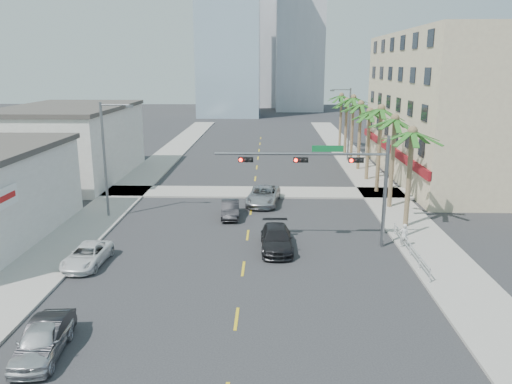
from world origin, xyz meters
The scene contains 27 objects.
ground centered at (0.00, 0.00, 0.00)m, with size 260.00×260.00×0.00m, color #262628.
sidewalk_right centered at (12.00, 20.00, 0.07)m, with size 4.00×120.00×0.15m, color gray.
sidewalk_left centered at (-12.00, 20.00, 0.07)m, with size 4.00×120.00×0.15m, color gray.
sidewalk_cross centered at (0.00, 22.00, 0.07)m, with size 80.00×4.00×0.15m, color gray.
building_right centered at (21.99, 30.00, 7.50)m, with size 15.25×28.00×15.00m.
building_left_far centered at (-19.50, 28.00, 3.60)m, with size 11.00×18.00×7.20m, color beige.
tower_far_left centered at (-8.00, 95.00, 24.00)m, with size 14.00×14.00×48.00m, color #99B2C6.
tower_far_center centered at (-3.00, 125.00, 21.00)m, with size 16.00×16.00×42.00m, color #ADADB2.
traffic_signal_mast centered at (5.78, 7.95, 5.06)m, with size 11.12×0.54×7.20m.
palm_tree_0 centered at (11.60, 12.00, 7.08)m, with size 4.80×4.80×7.80m.
palm_tree_1 centered at (11.60, 17.20, 7.43)m, with size 4.80×4.80×8.16m.
palm_tree_2 centered at (11.60, 22.40, 7.78)m, with size 4.80×4.80×8.52m.
palm_tree_3 centered at (11.60, 27.60, 7.08)m, with size 4.80×4.80×7.80m.
palm_tree_4 centered at (11.60, 32.80, 7.43)m, with size 4.80×4.80×8.16m.
palm_tree_5 centered at (11.60, 38.00, 7.78)m, with size 4.80×4.80×8.52m.
palm_tree_6 centered at (11.60, 43.20, 7.08)m, with size 4.80×4.80×7.80m.
palm_tree_7 centered at (11.60, 48.40, 7.43)m, with size 4.80×4.80×8.16m.
streetlight_left centered at (-11.00, 14.00, 5.06)m, with size 2.55×0.25×9.00m.
streetlight_right centered at (11.00, 38.00, 5.06)m, with size 2.55×0.25×9.00m.
guardrail centered at (10.30, 6.00, 0.67)m, with size 0.08×8.08×1.00m.
car_parked_near centered at (-7.80, -5.32, 0.72)m, with size 1.69×4.20×1.43m, color silver.
car_parked_mid centered at (-7.80, -4.98, 0.66)m, with size 1.40×4.03×1.33m, color black.
car_parked_far centered at (-9.40, 4.31, 0.61)m, with size 2.02×4.37×1.21m, color white.
car_lane_left centered at (-1.57, 14.29, 0.65)m, with size 1.38×3.96×1.31m, color black.
car_lane_center centered at (0.98, 18.18, 0.76)m, with size 2.52×5.46×1.52m, color #ADAEB2.
car_lane_right centered at (2.00, 7.24, 0.72)m, with size 2.02×4.98×1.45m, color black.
pedestrian centered at (10.30, 7.57, 0.94)m, with size 0.58×0.38×1.58m, color silver.
Camera 1 is at (1.53, -23.42, 11.72)m, focal length 35.00 mm.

